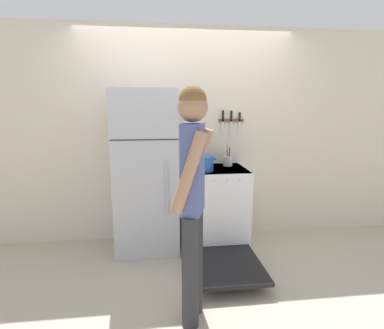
{
  "coord_description": "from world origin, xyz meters",
  "views": [
    {
      "loc": [
        -0.36,
        -3.6,
        1.62
      ],
      "look_at": [
        0.02,
        -0.46,
        1.01
      ],
      "focal_mm": 28.0,
      "sensor_mm": 36.0,
      "label": 1
    }
  ],
  "objects": [
    {
      "name": "refrigerator",
      "position": [
        -0.48,
        -0.3,
        0.9
      ],
      "size": [
        0.69,
        0.63,
        1.81
      ],
      "color": "#B7BABF",
      "rests_on": "ground_plane"
    },
    {
      "name": "wall_back",
      "position": [
        0.0,
        0.03,
        1.27
      ],
      "size": [
        10.0,
        0.06,
        2.55
      ],
      "color": "beige",
      "rests_on": "ground_plane"
    },
    {
      "name": "utensil_jar",
      "position": [
        0.48,
        -0.18,
        1.0
      ],
      "size": [
        0.11,
        0.11,
        0.25
      ],
      "color": "silver",
      "rests_on": "stove_range"
    },
    {
      "name": "ground_plane",
      "position": [
        0.0,
        0.0,
        0.0
      ],
      "size": [
        14.0,
        14.0,
        0.0
      ],
      "primitive_type": "plane",
      "color": "#B2A893"
    },
    {
      "name": "dutch_oven_pot",
      "position": [
        0.14,
        -0.44,
        1.02
      ],
      "size": [
        0.29,
        0.24,
        0.19
      ],
      "color": "#1E4C9E",
      "rests_on": "stove_range"
    },
    {
      "name": "tea_kettle",
      "position": [
        0.15,
        -0.19,
        0.99
      ],
      "size": [
        0.22,
        0.18,
        0.21
      ],
      "color": "silver",
      "rests_on": "stove_range"
    },
    {
      "name": "person",
      "position": [
        -0.11,
        -1.54,
        1.01
      ],
      "size": [
        0.36,
        0.42,
        1.77
      ],
      "rotation": [
        0.0,
        0.0,
        1.25
      ],
      "color": "#2D2D30",
      "rests_on": "ground_plane"
    },
    {
      "name": "stove_range",
      "position": [
        0.3,
        -0.35,
        0.46
      ],
      "size": [
        0.71,
        1.38,
        0.93
      ],
      "color": "white",
      "rests_on": "ground_plane"
    },
    {
      "name": "wall_knife_strip",
      "position": [
        0.55,
        -0.02,
        1.47
      ],
      "size": [
        0.31,
        0.03,
        0.34
      ],
      "color": "brown"
    }
  ]
}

